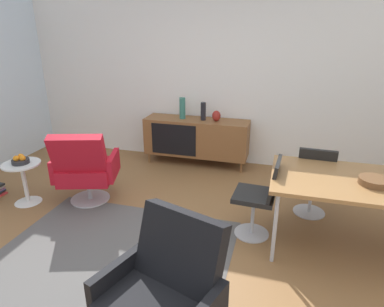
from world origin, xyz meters
name	(u,v)px	position (x,y,z in m)	size (l,w,h in m)	color
ground_plane	(163,254)	(0.00, 0.00, 0.00)	(8.32, 8.32, 0.00)	olive
wall_back	(221,72)	(0.00, 2.60, 1.40)	(6.80, 0.12, 2.80)	white
sideboard	(196,137)	(-0.30, 2.30, 0.44)	(1.60, 0.45, 0.72)	brown
vase_cobalt	(216,116)	(0.01, 2.30, 0.80)	(0.13, 0.13, 0.16)	maroon
vase_sculptural_dark	(203,111)	(-0.19, 2.30, 0.85)	(0.08, 0.08, 0.27)	black
vase_ceramic_small	(182,108)	(-0.52, 2.30, 0.88)	(0.09, 0.09, 0.32)	#337266
dining_table	(362,185)	(1.73, 0.58, 0.70)	(1.60, 0.90, 0.74)	olive
wooden_bowl_on_table	(374,181)	(1.80, 0.52, 0.77)	(0.26, 0.26, 0.06)	brown
dining_chair_near_window	(260,195)	(0.84, 0.58, 0.47)	(0.45, 0.42, 0.86)	black
dining_chair_back_left	(314,178)	(1.37, 1.14, 0.47)	(0.42, 0.44, 0.86)	black
lounge_chair_red	(85,167)	(-1.25, 0.71, 0.47)	(0.84, 0.81, 0.95)	red
armchair_black_shell	(164,292)	(0.37, -0.91, 0.47)	(0.84, 0.81, 0.95)	black
side_table_round	(24,178)	(-1.97, 0.51, 0.32)	(0.44, 0.44, 0.52)	white
fruit_bowl	(20,160)	(-1.97, 0.51, 0.56)	(0.20, 0.20, 0.11)	#262628
area_rug	(114,252)	(-0.46, -0.10, 0.00)	(2.20, 1.70, 0.01)	#595654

